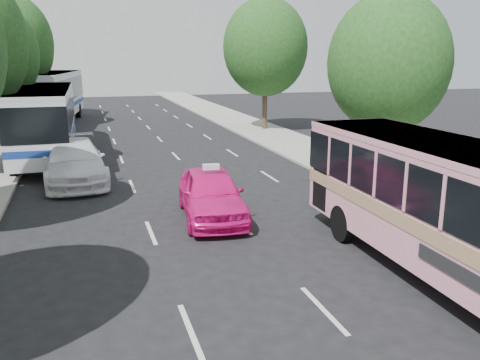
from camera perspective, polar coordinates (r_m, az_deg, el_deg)
name	(u,v)px	position (r m, az deg, el deg)	size (l,w,h in m)	color
ground	(250,278)	(12.68, 1.13, -10.92)	(120.00, 120.00, 0.00)	black
sidewalk_right	(278,138)	(33.64, 4.27, 4.76)	(4.00, 90.00, 0.12)	#9E998E
tree_left_e	(8,40)	(41.18, -24.57, 14.14)	(6.30, 6.30, 9.82)	#38281E
tree_left_f	(19,48)	(49.14, -23.61, 13.47)	(5.88, 5.88, 9.16)	#38281E
tree_right_near	(391,58)	(22.59, 16.64, 12.97)	(5.10, 5.10, 7.95)	#38281E
tree_right_far	(267,44)	(37.13, 3.02, 15.02)	(6.00, 6.00, 9.35)	#38281E
pink_bus	(452,198)	(12.90, 22.69, -1.88)	(2.75, 10.36, 3.30)	pink
pink_taxi	(211,194)	(16.92, -3.24, -1.56)	(1.96, 4.88, 1.66)	#F11485
white_pickup	(74,162)	(22.86, -18.12, 1.97)	(2.50, 6.15, 1.78)	white
tour_coach_front	(45,116)	(28.60, -21.05, 6.67)	(2.74, 12.33, 3.69)	silver
tour_coach_rear	(52,93)	(43.43, -20.31, 9.14)	(4.64, 13.79, 4.05)	white
taxi_roof_sign	(211,167)	(16.70, -3.28, 1.49)	(0.55, 0.18, 0.18)	silver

